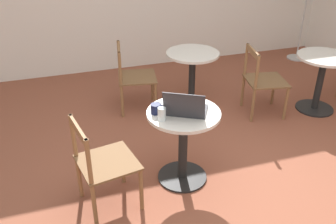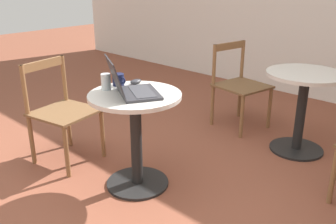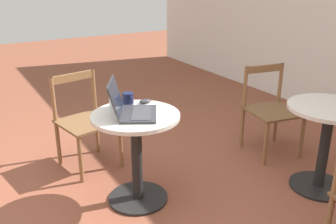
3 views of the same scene
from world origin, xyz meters
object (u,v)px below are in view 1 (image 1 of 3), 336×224
Objects in this scene: mouse at (158,104)px; cafe_table_near at (183,134)px; cafe_table_far at (192,70)px; chair_far_left at (134,77)px; laptop at (186,108)px; chair_near_left at (103,164)px; mug at (156,109)px; drinking_glass at (162,114)px; chair_mid_left at (262,81)px; cafe_table_mid at (322,73)px.

cafe_table_near is at bearing -43.91° from mouse.
cafe_table_far is at bearing 56.50° from mouse.
chair_far_left is 1.81× the size of laptop.
chair_near_left is 6.83× the size of mug.
laptop reaches higher than cafe_table_far.
mug is at bearing 96.12° from drinking_glass.
chair_far_left reaches higher than mouse.
mug is 0.13m from drinking_glass.
mug reaches higher than cafe_table_far.
chair_far_left reaches higher than cafe_table_near.
chair_far_left is at bearing 85.05° from mug.
cafe_table_near is 6.28× the size of drinking_glass.
drinking_glass is at bearing -83.88° from mug.
mug is (-0.85, -1.32, 0.27)m from cafe_table_far.
cafe_table_far is 1.46m from mouse.
laptop reaches higher than drinking_glass.
chair_mid_left reaches higher than mug.
chair_far_left is at bearing 158.33° from chair_mid_left.
drinking_glass reaches higher than mug.
mouse is at bearing 28.91° from chair_near_left.
chair_far_left reaches higher than cafe_table_far.
cafe_table_near is 2.22m from cafe_table_mid.
mug is 1.07× the size of drinking_glass.
laptop is 0.26m from mug.
drinking_glass is at bearing 7.43° from chair_near_left.
cafe_table_mid is 2.31m from chair_far_left.
cafe_table_mid is 7.21× the size of mouse.
drinking_glass is (-0.04, -0.25, 0.04)m from mouse.
mug is (-0.24, 0.09, -0.01)m from laptop.
laptop reaches higher than mouse.
cafe_table_near is at bearing 10.71° from chair_near_left.
laptop is at bearing -85.66° from chair_far_left.
laptop is at bearing -144.64° from chair_mid_left.
chair_far_left is at bearing 170.17° from cafe_table_far.
chair_far_left is at bearing 94.34° from laptop.
laptop is (0.01, -0.03, 0.28)m from cafe_table_near.
chair_far_left is 1.49m from mug.
mouse is at bearing 65.84° from mug.
mug is (-1.59, -0.87, 0.33)m from chair_mid_left.
chair_mid_left is 6.83× the size of mug.
chair_near_left and chair_far_left have the same top height.
chair_far_left is at bearing 68.55° from chair_near_left.
cafe_table_far is 1.70m from drinking_glass.
cafe_table_mid is 1.55× the size of laptop.
chair_near_left is 2.36m from chair_mid_left.
mouse is (-0.19, 0.21, -0.04)m from laptop.
drinking_glass reaches higher than cafe_table_far.
cafe_table_near is 0.36m from mug.
cafe_table_mid is at bearing 17.48° from mug.
cafe_table_far is at bearing 47.94° from chair_near_left.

